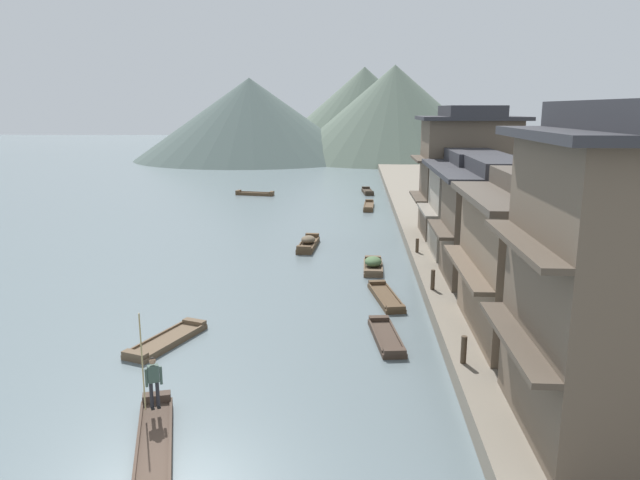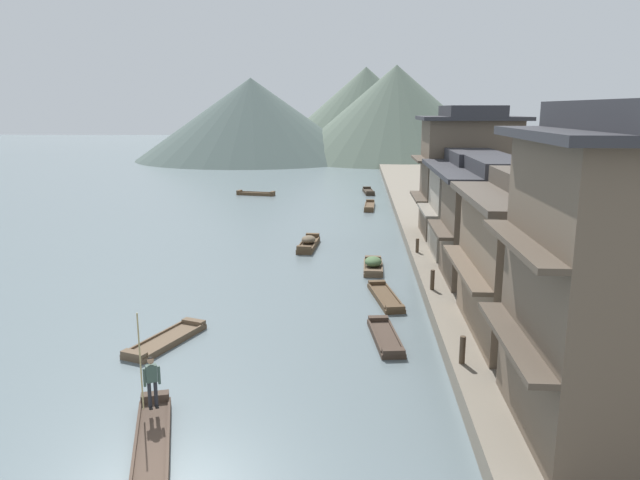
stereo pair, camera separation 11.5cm
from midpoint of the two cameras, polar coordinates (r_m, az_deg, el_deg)
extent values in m
cube|color=slate|center=(45.73, 19.08, 0.53)|extent=(18.00, 110.00, 0.73)
cube|color=#423328|center=(17.98, -15.74, -18.55)|extent=(2.41, 5.27, 0.29)
cube|color=#423328|center=(20.01, -15.52, -14.29)|extent=(0.92, 0.59, 0.26)
cube|color=#423328|center=(17.87, -14.32, -18.00)|extent=(1.44, 4.54, 0.08)
cube|color=#423328|center=(17.92, -17.24, -18.09)|extent=(1.44, 4.54, 0.08)
cube|color=black|center=(19.11, -15.35, -15.12)|extent=(0.19, 0.24, 0.05)
cylinder|color=#232328|center=(18.96, -15.44, -13.95)|extent=(0.11, 0.11, 0.78)
cube|color=black|center=(19.09, -15.90, -15.18)|extent=(0.19, 0.24, 0.05)
cylinder|color=#232328|center=(18.94, -15.99, -14.01)|extent=(0.11, 0.11, 0.78)
cube|color=#384C42|center=(18.67, -15.84, -12.19)|extent=(0.38, 0.33, 0.52)
cylinder|color=#384C42|center=(18.67, -15.14, -12.39)|extent=(0.08, 0.08, 0.56)
cylinder|color=#384C42|center=(18.62, -16.45, -12.54)|extent=(0.08, 0.08, 0.56)
sphere|color=#A37A5B|center=(18.51, -15.91, -11.06)|extent=(0.20, 0.20, 0.20)
sphere|color=black|center=(18.51, -15.92, -11.00)|extent=(0.18, 0.18, 0.18)
cylinder|color=tan|center=(18.37, -16.81, -11.14)|extent=(0.04, 0.04, 3.00)
cube|color=#423328|center=(24.84, 6.21, -9.29)|extent=(1.45, 4.01, 0.20)
cube|color=#423328|center=(26.44, 5.54, -7.47)|extent=(0.90, 0.47, 0.18)
cube|color=#423328|center=(23.13, 7.01, -10.50)|extent=(0.90, 0.47, 0.18)
cube|color=#423328|center=(24.72, 5.21, -9.03)|extent=(0.52, 3.40, 0.08)
cube|color=#423328|center=(24.87, 7.22, -8.95)|extent=(0.52, 3.40, 0.08)
cube|color=#33281E|center=(67.14, 4.52, 4.59)|extent=(1.36, 4.21, 0.26)
cube|color=#33281E|center=(69.00, 4.35, 5.02)|extent=(0.92, 0.44, 0.24)
cube|color=#33281E|center=(65.22, 4.71, 4.58)|extent=(0.92, 0.44, 0.24)
cube|color=#33281E|center=(67.07, 4.14, 4.74)|extent=(0.41, 3.63, 0.08)
cube|color=#33281E|center=(67.17, 4.91, 4.74)|extent=(0.41, 3.63, 0.08)
cube|color=brown|center=(40.67, -1.21, -0.51)|extent=(1.32, 4.38, 0.30)
cube|color=brown|center=(38.67, -1.65, -0.77)|extent=(0.96, 0.42, 0.27)
cube|color=brown|center=(42.55, -0.82, 0.46)|extent=(0.96, 0.42, 0.27)
cube|color=brown|center=(40.56, -0.54, -0.27)|extent=(0.32, 3.82, 0.08)
cube|color=brown|center=(40.70, -1.89, -0.23)|extent=(0.32, 3.82, 0.08)
ellipsoid|color=brown|center=(40.58, -1.22, 0.05)|extent=(1.02, 1.38, 0.52)
cube|color=brown|center=(25.18, -14.55, -9.34)|extent=(2.47, 4.22, 0.19)
cube|color=brown|center=(23.78, -17.41, -10.38)|extent=(1.08, 0.69, 0.17)
cube|color=brown|center=(26.52, -12.05, -7.66)|extent=(1.08, 0.69, 0.17)
cube|color=brown|center=(24.82, -13.60, -9.27)|extent=(1.31, 3.39, 0.08)
cube|color=brown|center=(25.44, -15.51, -8.83)|extent=(1.31, 3.39, 0.08)
cube|color=brown|center=(57.00, 4.62, 3.18)|extent=(1.12, 4.94, 0.25)
cube|color=brown|center=(59.23, 4.69, 3.77)|extent=(0.82, 0.40, 0.23)
cube|color=brown|center=(54.69, 4.55, 3.05)|extent=(0.82, 0.40, 0.23)
cube|color=brown|center=(56.99, 4.21, 3.36)|extent=(0.29, 4.40, 0.08)
cube|color=brown|center=(56.96, 5.03, 3.34)|extent=(0.29, 4.40, 0.08)
cube|color=brown|center=(65.85, -6.30, 4.40)|extent=(4.29, 1.81, 0.25)
cube|color=brown|center=(65.14, -4.71, 4.55)|extent=(0.53, 0.95, 0.23)
cube|color=brown|center=(66.54, -7.87, 4.65)|extent=(0.53, 0.95, 0.23)
cube|color=brown|center=(66.25, -6.16, 4.59)|extent=(3.62, 0.81, 0.08)
cube|color=brown|center=(65.40, -6.45, 4.48)|extent=(3.62, 0.81, 0.08)
cube|color=brown|center=(29.85, 6.19, -5.51)|extent=(1.74, 4.49, 0.20)
cube|color=brown|center=(31.70, 5.38, -4.06)|extent=(0.93, 0.51, 0.18)
cube|color=brown|center=(27.90, 7.14, -6.42)|extent=(0.93, 0.51, 0.18)
cube|color=brown|center=(29.71, 5.35, -5.30)|extent=(0.77, 3.84, 0.08)
cube|color=brown|center=(29.91, 7.04, -5.22)|extent=(0.77, 3.84, 0.08)
cube|color=brown|center=(35.26, 5.01, -2.66)|extent=(1.16, 3.59, 0.21)
cube|color=brown|center=(36.79, 4.99, -1.69)|extent=(1.00, 0.38, 0.19)
cube|color=brown|center=(33.62, 5.03, -3.05)|extent=(1.00, 0.38, 0.19)
cube|color=brown|center=(35.21, 4.18, -2.41)|extent=(0.13, 3.07, 0.08)
cube|color=brown|center=(35.23, 5.84, -2.44)|extent=(0.13, 3.07, 0.08)
ellipsoid|color=#4C6B42|center=(35.16, 5.02, -2.06)|extent=(1.01, 1.40, 0.54)
cube|color=brown|center=(17.14, 26.38, -4.59)|extent=(4.31, 5.62, 7.80)
cube|color=#4D4135|center=(16.74, 17.92, -8.96)|extent=(0.70, 5.62, 0.16)
cube|color=#4D4135|center=(16.01, 18.54, -0.25)|extent=(0.70, 5.62, 0.16)
cube|color=#2D2D33|center=(16.51, 27.73, 8.90)|extent=(5.21, 6.52, 0.24)
cube|color=#2D2D33|center=(16.50, 27.90, 10.52)|extent=(2.59, 6.52, 0.70)
cube|color=#75604C|center=(24.33, 21.32, -2.55)|extent=(5.91, 6.93, 5.20)
cube|color=brown|center=(23.52, 13.62, -2.53)|extent=(0.70, 6.93, 0.16)
cube|color=#4C4238|center=(23.81, 21.83, 3.79)|extent=(6.81, 7.83, 0.24)
cube|color=#4C4238|center=(23.75, 21.92, 4.91)|extent=(3.55, 7.83, 0.70)
cube|color=brown|center=(31.21, 17.17, 0.92)|extent=(5.77, 4.70, 5.20)
cube|color=#4D4135|center=(30.60, 11.28, 1.02)|extent=(0.70, 4.70, 0.16)
cube|color=#2D2D33|center=(30.81, 17.50, 5.88)|extent=(6.67, 5.60, 0.24)
cube|color=#2D2D33|center=(30.76, 17.55, 6.75)|extent=(3.46, 5.60, 0.70)
cube|color=gray|center=(36.56, 14.22, 2.72)|extent=(4.60, 4.86, 5.20)
cube|color=gray|center=(36.16, 10.10, 2.80)|extent=(0.70, 4.86, 0.16)
cube|color=#2D2D33|center=(36.22, 14.45, 6.96)|extent=(5.50, 5.76, 0.24)
cube|color=#2D2D33|center=(36.18, 14.49, 7.70)|extent=(2.76, 5.76, 0.70)
cube|color=brown|center=(41.98, 13.83, 5.75)|extent=(5.93, 5.15, 7.80)
cube|color=#4D4135|center=(41.68, 9.24, 4.10)|extent=(0.70, 5.15, 0.16)
cube|color=#4D4135|center=(41.39, 9.36, 7.66)|extent=(0.70, 5.15, 0.16)
cube|color=#2D2D33|center=(41.72, 14.12, 11.24)|extent=(6.83, 6.05, 0.24)
cube|color=#2D2D33|center=(41.72, 14.15, 11.88)|extent=(3.56, 6.05, 0.70)
cylinder|color=#473828|center=(21.26, 13.43, -10.17)|extent=(0.20, 0.20, 0.97)
cylinder|color=#473828|center=(29.24, 10.63, -3.75)|extent=(0.20, 0.20, 0.97)
cylinder|color=#473828|center=(36.62, 9.19, -0.51)|extent=(0.20, 0.20, 0.85)
cone|color=#5B6B5B|center=(131.51, 4.21, 12.30)|extent=(41.80, 41.80, 17.97)
cone|color=#4C5B56|center=(114.06, -6.74, 11.44)|extent=(42.85, 42.85, 14.84)
cone|color=#5B6B5B|center=(113.63, 7.07, 12.00)|extent=(40.43, 40.43, 17.12)
camera|label=1|loc=(0.06, -90.09, -0.02)|focal=33.46mm
camera|label=2|loc=(0.06, 89.91, 0.02)|focal=33.46mm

